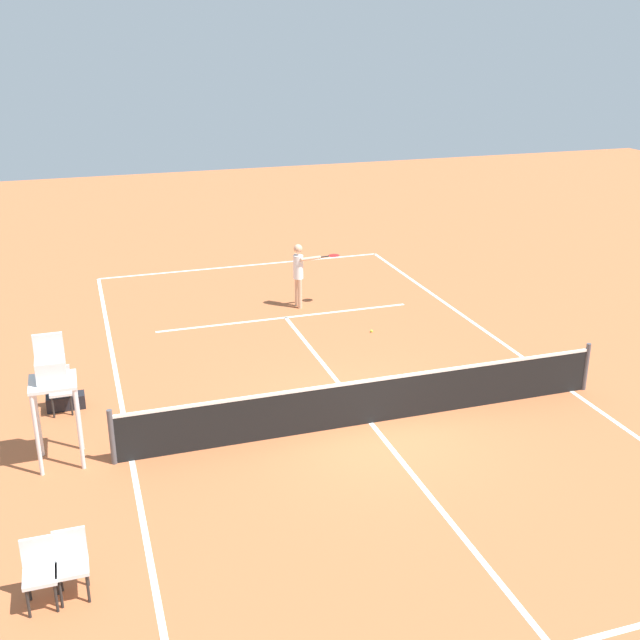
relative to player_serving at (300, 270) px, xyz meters
name	(u,v)px	position (x,y,z in m)	size (l,w,h in m)	color
ground_plane	(371,423)	(0.62, 6.98, -1.09)	(60.00, 60.00, 0.00)	#B76038
court_lines	(371,423)	(0.62, 6.98, -1.09)	(9.38, 22.91, 0.01)	white
tennis_net	(371,400)	(0.62, 6.98, -0.59)	(9.98, 0.10, 1.07)	#4C4C51
player_serving	(300,270)	(0.00, 0.00, 0.00)	(1.34, 0.46, 1.81)	#D8A884
tennis_ball	(372,331)	(-1.19, 2.43, -1.05)	(0.07, 0.07, 0.07)	#CCE033
umpire_chair	(52,380)	(6.45, 6.61, 0.52)	(0.80, 0.80, 2.41)	silver
courtside_chair_near	(39,570)	(6.73, 10.37, -0.55)	(0.44, 0.46, 0.95)	#262626
courtside_chair_mid	(60,387)	(6.42, 4.56, -0.55)	(0.44, 0.46, 0.95)	#262626
courtside_chair_far	(71,561)	(6.32, 10.31, -0.55)	(0.44, 0.46, 0.95)	#262626
equipment_bag	(66,402)	(6.35, 4.46, -0.94)	(0.76, 0.32, 0.30)	black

